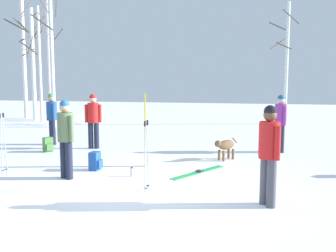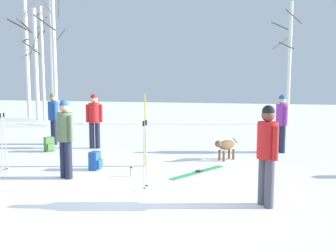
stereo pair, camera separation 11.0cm
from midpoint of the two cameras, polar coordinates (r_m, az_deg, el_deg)
The scene contains 20 objects.
ground_plane at distance 7.27m, azimuth -7.37°, elevation -10.04°, with size 60.00×60.00×0.00m, color white.
person_0 at distance 8.32m, azimuth -15.77°, elevation -1.18°, with size 0.48×0.34×1.72m.
person_1 at distance 6.45m, azimuth 14.74°, elevation -3.41°, with size 0.35×0.44×1.72m.
person_2 at distance 11.53m, azimuth 16.58°, elevation 0.95°, with size 0.34×0.47×1.72m.
person_3 at distance 13.01m, azimuth -17.59°, elevation 1.56°, with size 0.41×0.39×1.72m.
person_4 at distance 11.92m, azimuth -11.64°, elevation 1.28°, with size 0.50×0.34×1.72m.
dog at distance 10.12m, azimuth 8.45°, elevation -3.01°, with size 0.57×0.75×0.57m.
ski_pair_planted_0 at distance 9.19m, azimuth -3.86°, elevation -0.66°, with size 0.09×0.17×1.83m.
ski_pair_lying_0 at distance 8.73m, azimuth 4.34°, elevation -7.05°, with size 1.04×1.63×0.05m.
ski_poles_0 at distance 9.38m, azimuth -24.26°, elevation -2.13°, with size 0.07×0.21×1.39m.
ski_poles_1 at distance 7.17m, azimuth -3.77°, elevation -4.21°, with size 0.07×0.26×1.37m.
backpack_0 at distance 9.08m, azimuth -11.42°, elevation -5.31°, with size 0.30×0.27×0.44m.
backpack_2 at distance 11.78m, azimuth -18.14°, elevation -2.75°, with size 0.34×0.34×0.44m.
water_bottle_0 at distance 8.39m, azimuth -5.95°, elevation -7.02°, with size 0.07×0.07×0.21m.
birch_tree_0 at distance 22.88m, azimuth -21.33°, elevation 9.89°, with size 1.48×1.63×6.78m.
birch_tree_1 at distance 21.50m, azimuth -20.11°, elevation 8.98°, with size 1.20×1.20×5.97m.
birch_tree_2 at distance 21.85m, azimuth -17.95°, elevation 11.49°, with size 1.67×1.33×7.76m.
birch_tree_3 at distance 20.70m, azimuth -19.28°, elevation 9.47°, with size 1.42×1.46×6.56m.
birch_tree_4 at distance 18.10m, azimuth -17.61°, elevation 12.26°, with size 1.40×1.41×7.51m.
birch_tree_5 at distance 19.38m, azimuth 17.50°, elevation 9.44°, with size 1.41×1.73×5.94m.
Camera 1 is at (2.43, -6.51, 2.10)m, focal length 39.82 mm.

